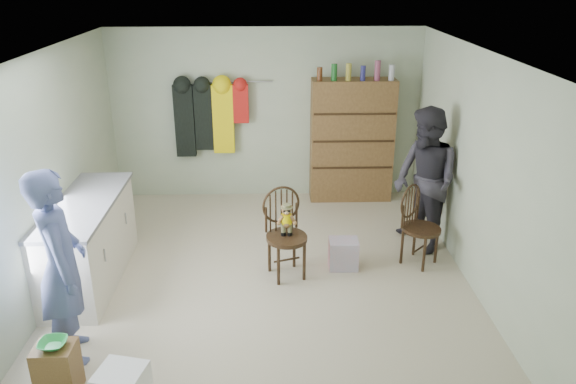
{
  "coord_description": "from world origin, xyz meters",
  "views": [
    {
      "loc": [
        0.07,
        -5.57,
        3.28
      ],
      "look_at": [
        0.25,
        0.2,
        0.95
      ],
      "focal_mm": 35.0,
      "sensor_mm": 36.0,
      "label": 1
    }
  ],
  "objects_px": {
    "chair_front": "(285,227)",
    "dresser": "(352,140)",
    "counter": "(88,241)",
    "chair_far": "(417,222)"
  },
  "relations": [
    {
      "from": "counter",
      "to": "chair_far",
      "type": "bearing_deg",
      "value": 4.51
    },
    {
      "from": "chair_front",
      "to": "chair_far",
      "type": "distance_m",
      "value": 1.56
    },
    {
      "from": "counter",
      "to": "dresser",
      "type": "height_order",
      "value": "dresser"
    },
    {
      "from": "chair_front",
      "to": "dresser",
      "type": "height_order",
      "value": "dresser"
    },
    {
      "from": "counter",
      "to": "chair_front",
      "type": "relative_size",
      "value": 1.81
    },
    {
      "from": "counter",
      "to": "chair_front",
      "type": "height_order",
      "value": "chair_front"
    },
    {
      "from": "counter",
      "to": "chair_front",
      "type": "xyz_separation_m",
      "value": [
        2.16,
        0.06,
        0.11
      ]
    },
    {
      "from": "counter",
      "to": "dresser",
      "type": "distance_m",
      "value": 3.96
    },
    {
      "from": "counter",
      "to": "dresser",
      "type": "xyz_separation_m",
      "value": [
        3.2,
        2.3,
        0.44
      ]
    },
    {
      "from": "chair_far",
      "to": "dresser",
      "type": "distance_m",
      "value": 2.11
    }
  ]
}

